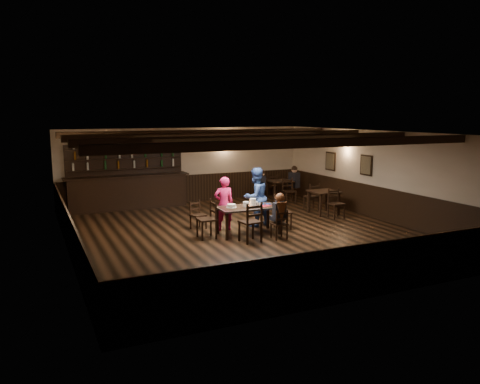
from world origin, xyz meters
name	(u,v)px	position (x,y,z in m)	size (l,w,h in m)	color
ground	(244,233)	(0.00, 0.00, 0.00)	(10.00, 10.00, 0.00)	black
room_shell	(244,169)	(0.01, 0.04, 1.75)	(9.02, 10.02, 2.71)	beige
dining_table	(248,209)	(0.06, -0.13, 0.68)	(1.66, 0.86, 0.75)	black
chair_near_left	(252,219)	(-0.22, -0.92, 0.60)	(0.53, 0.51, 1.03)	black
chair_near_right	(280,222)	(0.57, -0.95, 0.46)	(0.37, 0.35, 0.78)	black
chair_end_left	(210,216)	(-1.02, -0.04, 0.58)	(0.45, 0.47, 1.00)	black
chair_end_right	(280,209)	(1.12, 0.04, 0.56)	(0.51, 0.52, 0.96)	black
chair_far_pushed	(197,212)	(-1.00, 1.04, 0.46)	(0.46, 0.45, 0.79)	black
woman_pink	(224,204)	(-0.37, 0.55, 0.75)	(0.55, 0.36, 1.50)	#D81D54
man_blue	(256,197)	(0.64, 0.62, 0.84)	(0.82, 0.64, 1.69)	navy
seated_person	(280,208)	(0.57, -0.90, 0.81)	(0.31, 0.47, 0.77)	black
cake	(231,206)	(-0.40, -0.03, 0.79)	(0.28, 0.28, 0.09)	white
plate_stack_a	(246,204)	(-0.02, -0.14, 0.83)	(0.15, 0.15, 0.15)	white
plate_stack_b	(253,202)	(0.22, -0.06, 0.85)	(0.17, 0.17, 0.20)	white
tea_light	(247,205)	(0.09, 0.02, 0.78)	(0.05, 0.05, 0.06)	#A5A8AD
salt_shaker	(259,204)	(0.35, -0.18, 0.80)	(0.04, 0.04, 0.09)	silver
pepper_shaker	(265,204)	(0.52, -0.19, 0.79)	(0.03, 0.03, 0.08)	#A5A8AD
drink_glass	(257,203)	(0.36, -0.02, 0.80)	(0.06, 0.06, 0.10)	silver
menu_red	(265,206)	(0.52, -0.19, 0.75)	(0.30, 0.21, 0.00)	maroon
menu_blue	(265,204)	(0.64, 0.01, 0.75)	(0.30, 0.21, 0.00)	#0E1F49
bar_counter	(128,187)	(-2.18, 4.72, 0.73)	(4.13, 0.70, 2.20)	black
back_table_a	(324,194)	(3.38, 1.19, 0.65)	(0.85, 0.85, 0.75)	black
back_table_b	(280,183)	(3.26, 3.85, 0.65)	(0.94, 0.94, 0.75)	black
bg_patron_left	(262,180)	(2.50, 3.80, 0.83)	(0.30, 0.39, 0.72)	black
bg_patron_right	(294,177)	(3.81, 3.73, 0.87)	(0.33, 0.44, 0.81)	black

